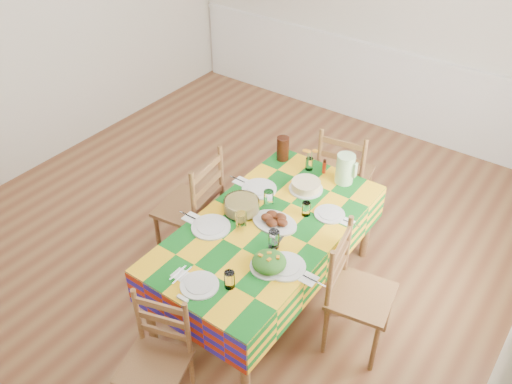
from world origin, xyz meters
TOP-DOWN VIEW (x-y plane):
  - room at (0.00, 0.00)m, footprint 4.58×5.08m
  - wainscot at (0.00, 2.48)m, footprint 4.41×0.06m
  - dining_table at (0.64, -0.35)m, footprint 0.96×1.77m
  - setting_near_head at (0.67, -1.01)m, footprint 0.39×0.26m
  - setting_left_near at (0.39, -0.56)m, footprint 0.49×0.29m
  - setting_left_far at (0.41, -0.09)m, footprint 0.48×0.28m
  - setting_right_near at (0.90, -0.57)m, footprint 0.50×0.29m
  - setting_right_far at (0.88, -0.04)m, footprint 0.41×0.24m
  - meat_platter at (0.67, -0.31)m, footprint 0.33×0.24m
  - salad_platter at (0.87, -0.67)m, footprint 0.24×0.24m
  - pasta_bowl at (0.40, -0.33)m, footprint 0.25×0.25m
  - cake at (0.64, 0.15)m, footprint 0.26×0.26m
  - serving_utensils at (0.78, -0.46)m, footprint 0.11×0.25m
  - flower_vase at (0.52, 0.39)m, footprint 0.12×0.10m
  - hot_sauce at (0.64, 0.42)m, footprint 0.03×0.03m
  - green_pitcher at (0.82, 0.41)m, footprint 0.14×0.14m
  - tea_pitcher at (0.27, 0.39)m, footprint 0.10×0.10m
  - name_card at (0.61, -1.19)m, footprint 0.08×0.02m
  - chair_near at (0.63, -1.47)m, footprint 0.46×0.45m
  - chair_far at (0.65, 0.77)m, footprint 0.49×0.47m
  - chair_left at (-0.06, -0.34)m, footprint 0.48×0.50m
  - chair_right at (1.34, -0.35)m, footprint 0.46×0.48m

SIDE VIEW (x-z plane):
  - chair_near at x=0.63m, z-range -0.01..0.84m
  - chair_right at x=1.34m, z-range -0.01..0.93m
  - chair_far at x=0.65m, z-range -0.01..0.95m
  - wainscot at x=0.00m, z-range 0.03..0.95m
  - chair_left at x=-0.06m, z-range -0.01..1.00m
  - dining_table at x=0.64m, z-range 0.27..0.96m
  - serving_utensils at x=0.78m, z-range 0.69..0.70m
  - name_card at x=0.61m, z-range 0.69..0.71m
  - setting_right_far at x=0.88m, z-range 0.66..0.77m
  - setting_near_head at x=0.67m, z-range 0.66..0.77m
  - meat_platter at x=0.67m, z-range 0.68..0.75m
  - setting_left_far at x=0.41m, z-range 0.66..0.78m
  - setting_right_near at x=0.90m, z-range 0.66..0.78m
  - setting_left_near at x=0.39m, z-range 0.66..0.78m
  - cake at x=0.64m, z-range 0.69..0.76m
  - salad_platter at x=0.87m, z-range 0.68..0.78m
  - pasta_bowl at x=0.40m, z-range 0.69..0.78m
  - hot_sauce at x=0.64m, z-range 0.69..0.81m
  - flower_vase at x=0.52m, z-range 0.67..0.87m
  - tea_pitcher at x=0.27m, z-range 0.69..0.89m
  - green_pitcher at x=0.82m, z-range 0.69..0.93m
  - room at x=0.00m, z-range -0.04..2.74m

